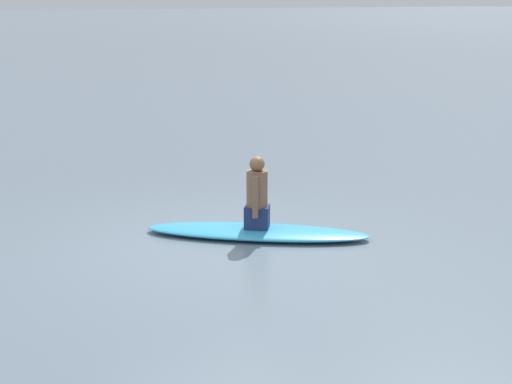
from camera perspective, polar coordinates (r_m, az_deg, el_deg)
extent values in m
plane|color=slate|center=(9.38, -3.25, -4.16)|extent=(400.00, 400.00, 0.00)
ellipsoid|color=#339EC6|center=(9.68, 0.08, -3.14)|extent=(2.84, 2.31, 0.12)
cube|color=navy|center=(9.62, 0.08, -1.95)|extent=(0.41, 0.39, 0.30)
cylinder|color=brown|center=(9.51, 0.08, 0.23)|extent=(0.39, 0.39, 0.50)
sphere|color=brown|center=(9.43, 0.08, 2.21)|extent=(0.20, 0.20, 0.20)
cylinder|color=brown|center=(9.69, 0.21, 0.11)|extent=(0.11, 0.11, 0.55)
cylinder|color=brown|center=(9.37, -0.05, -0.41)|extent=(0.11, 0.11, 0.55)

